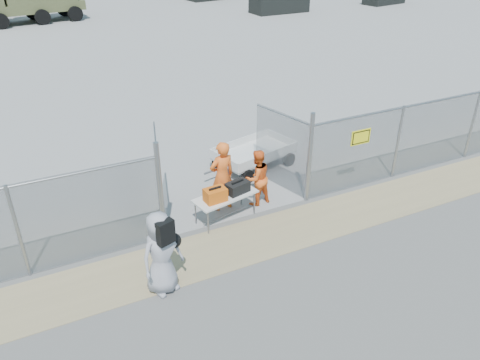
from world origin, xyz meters
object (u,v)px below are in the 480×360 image
security_worker_left (222,176)px  security_worker_right (257,178)px  visitor (161,253)px  utility_trailer (254,155)px  folding_table (226,207)px

security_worker_left → security_worker_right: 0.95m
security_worker_left → visitor: bearing=38.6°
security_worker_left → utility_trailer: 2.63m
folding_table → utility_trailer: utility_trailer is taller
visitor → security_worker_left: bearing=26.2°
folding_table → security_worker_right: 1.19m
visitor → utility_trailer: visitor is taller
folding_table → security_worker_left: security_worker_left is taller
visitor → folding_table: bearing=21.0°
folding_table → security_worker_right: bearing=5.1°
security_worker_left → security_worker_right: bearing=163.8°
security_worker_left → utility_trailer: (1.85, 1.78, -0.57)m
security_worker_left → security_worker_right: security_worker_left is taller
folding_table → visitor: visitor is taller
security_worker_left → folding_table: bearing=68.4°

